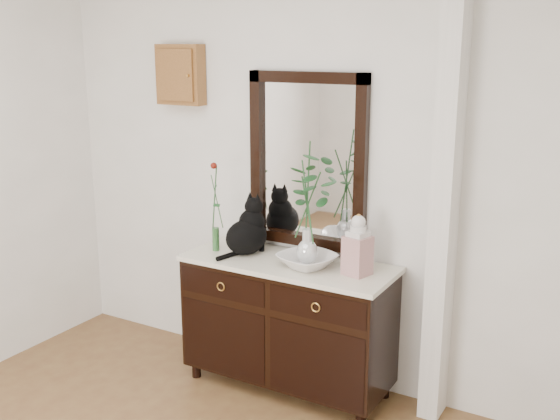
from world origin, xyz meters
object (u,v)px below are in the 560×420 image
Objects in this scene: cat at (246,226)px; ginger_jar at (358,244)px; sideboard at (288,318)px; lotus_bowl at (307,261)px.

ginger_jar is (0.77, -0.01, 0.00)m from cat.
cat is (-0.31, 0.01, 0.56)m from sideboard.
cat is at bearing 174.24° from lotus_bowl.
sideboard is at bearing 167.29° from lotus_bowl.
ginger_jar reaches higher than lotus_bowl.
ginger_jar reaches higher than sideboard.
cat is 0.77m from ginger_jar.
sideboard is 3.65× the size of cat.
ginger_jar is (0.46, -0.00, 0.56)m from sideboard.
cat is 1.10× the size of lotus_bowl.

